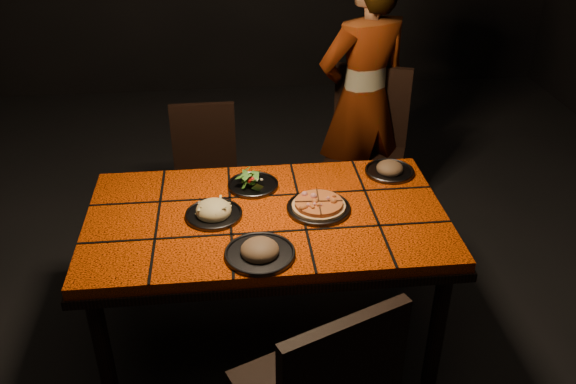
{
  "coord_description": "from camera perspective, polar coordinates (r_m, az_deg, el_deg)",
  "views": [
    {
      "loc": [
        -0.15,
        -2.29,
        2.23
      ],
      "look_at": [
        0.1,
        0.06,
        0.82
      ],
      "focal_mm": 38.0,
      "sensor_mm": 36.0,
      "label": 1
    }
  ],
  "objects": [
    {
      "name": "plate_pasta",
      "position": [
        2.71,
        -6.97,
        -1.86
      ],
      "size": [
        0.25,
        0.25,
        0.08
      ],
      "color": "#3A3A3F",
      "rests_on": "dining_table"
    },
    {
      "name": "chair_far_right",
      "position": [
        3.78,
        7.43,
        4.8
      ],
      "size": [
        0.59,
        0.59,
        1.02
      ],
      "rotation": [
        0.0,
        0.0,
        -0.35
      ],
      "color": "black",
      "rests_on": "ground"
    },
    {
      "name": "plate_mushroom_a",
      "position": [
        2.45,
        -2.65,
        -5.49
      ],
      "size": [
        0.29,
        0.29,
        0.09
      ],
      "color": "#3A3A3F",
      "rests_on": "dining_table"
    },
    {
      "name": "plate_pizza",
      "position": [
        2.74,
        2.89,
        -1.36
      ],
      "size": [
        0.29,
        0.29,
        0.04
      ],
      "color": "#3A3A3F",
      "rests_on": "dining_table"
    },
    {
      "name": "plate_salad",
      "position": [
        2.92,
        -3.3,
        0.94
      ],
      "size": [
        0.25,
        0.25,
        0.07
      ],
      "color": "#3A3A3F",
      "rests_on": "dining_table"
    },
    {
      "name": "dining_table",
      "position": [
        2.77,
        -2.01,
        -3.38
      ],
      "size": [
        1.62,
        0.92,
        0.75
      ],
      "color": "#D54006",
      "rests_on": "ground"
    },
    {
      "name": "plate_mushroom_b",
      "position": [
        3.08,
        9.5,
        2.13
      ],
      "size": [
        0.25,
        0.25,
        0.08
      ],
      "color": "#3A3A3F",
      "rests_on": "dining_table"
    },
    {
      "name": "room_shell",
      "position": [
        2.4,
        -2.37,
        13.19
      ],
      "size": [
        6.04,
        7.04,
        3.08
      ],
      "color": "black",
      "rests_on": "ground"
    },
    {
      "name": "chair_far_left",
      "position": [
        3.7,
        -7.75,
        2.42
      ],
      "size": [
        0.39,
        0.39,
        0.85
      ],
      "rotation": [
        0.0,
        0.0,
        0.01
      ],
      "color": "black",
      "rests_on": "ground"
    },
    {
      "name": "diner",
      "position": [
        3.71,
        7.03,
        8.46
      ],
      "size": [
        0.7,
        0.58,
        1.66
      ],
      "primitive_type": "imported",
      "rotation": [
        0.0,
        0.0,
        3.5
      ],
      "color": "brown",
      "rests_on": "ground"
    }
  ]
}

